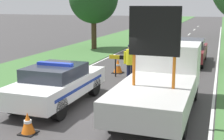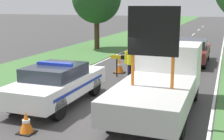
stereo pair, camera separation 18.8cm
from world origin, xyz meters
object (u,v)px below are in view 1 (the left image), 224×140
object	(u,v)px
police_car	(57,83)
pedestrian_civilian	(153,61)
road_barrier	(141,60)
traffic_cone_centre_front	(28,123)
queued_car_wagon_maroon	(189,50)
police_officer	(131,61)
traffic_cone_near_police	(118,66)
queued_car_suv_grey	(155,37)
work_truck	(162,79)

from	to	relation	value
police_car	pedestrian_civilian	size ratio (longest dim) A/B	2.52
police_car	road_barrier	size ratio (longest dim) A/B	1.48
traffic_cone_centre_front	queued_car_wagon_maroon	distance (m)	12.37
police_officer	traffic_cone_near_police	size ratio (longest dim) A/B	2.37
pedestrian_civilian	traffic_cone_near_police	bearing A→B (deg)	113.90
traffic_cone_near_police	queued_car_suv_grey	size ratio (longest dim) A/B	0.17
traffic_cone_centre_front	police_officer	bearing A→B (deg)	79.75
police_car	traffic_cone_near_police	distance (m)	5.46
police_officer	traffic_cone_near_police	xyz separation A→B (m)	(-1.19, 1.86, -0.66)
queued_car_wagon_maroon	police_car	bearing A→B (deg)	69.66
traffic_cone_near_police	traffic_cone_centre_front	distance (m)	7.96
work_truck	traffic_cone_near_police	distance (m)	5.66
work_truck	police_officer	size ratio (longest dim) A/B	3.23
police_officer	pedestrian_civilian	world-z (taller)	pedestrian_civilian
work_truck	traffic_cone_centre_front	bearing A→B (deg)	49.29
work_truck	police_officer	distance (m)	3.41
traffic_cone_near_police	pedestrian_civilian	bearing A→B (deg)	-40.10
road_barrier	queued_car_suv_grey	xyz separation A→B (m)	(-1.71, 11.71, -0.15)
road_barrier	traffic_cone_centre_front	size ratio (longest dim) A/B	5.10
pedestrian_civilian	traffic_cone_centre_front	bearing A→B (deg)	-134.65
pedestrian_civilian	work_truck	bearing A→B (deg)	-98.33
work_truck	traffic_cone_near_police	size ratio (longest dim) A/B	7.67
police_car	queued_car_wagon_maroon	bearing A→B (deg)	65.62
pedestrian_civilian	queued_car_suv_grey	bearing A→B (deg)	75.11
queued_car_suv_grey	pedestrian_civilian	bearing A→B (deg)	101.11
police_car	traffic_cone_centre_front	xyz separation A→B (m)	(0.49, -2.54, -0.45)
traffic_cone_centre_front	queued_car_wagon_maroon	bearing A→B (deg)	75.91
traffic_cone_near_police	queued_car_wagon_maroon	distance (m)	5.09
traffic_cone_near_police	queued_car_wagon_maroon	world-z (taller)	queued_car_wagon_maroon
queued_car_suv_grey	queued_car_wagon_maroon	bearing A→B (deg)	116.56
pedestrian_civilian	traffic_cone_centre_front	xyz separation A→B (m)	(-2.07, -6.14, -0.76)
traffic_cone_near_police	traffic_cone_centre_front	bearing A→B (deg)	-89.38
police_car	traffic_cone_centre_front	distance (m)	2.62
police_car	work_truck	world-z (taller)	work_truck
police_car	work_truck	bearing A→B (deg)	7.72
police_officer	queued_car_suv_grey	size ratio (longest dim) A/B	0.39
queued_car_suv_grey	police_officer	bearing A→B (deg)	96.82
queued_car_suv_grey	police_car	bearing A→B (deg)	89.75
police_officer	queued_car_suv_grey	world-z (taller)	police_officer
traffic_cone_near_police	queued_car_suv_grey	distance (m)	10.90
police_officer	queued_car_wagon_maroon	size ratio (longest dim) A/B	0.37
work_truck	traffic_cone_near_police	xyz separation A→B (m)	(-3.08, 4.70, -0.65)
work_truck	traffic_cone_centre_front	xyz separation A→B (m)	(-2.99, -3.26, -0.72)
work_truck	traffic_cone_centre_front	distance (m)	4.48
police_car	road_barrier	xyz separation A→B (m)	(1.79, 4.61, 0.12)
work_truck	pedestrian_civilian	distance (m)	3.02
road_barrier	pedestrian_civilian	distance (m)	1.28
queued_car_wagon_maroon	pedestrian_civilian	bearing A→B (deg)	80.90
traffic_cone_centre_front	work_truck	bearing A→B (deg)	47.48
road_barrier	police_officer	bearing A→B (deg)	-104.86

